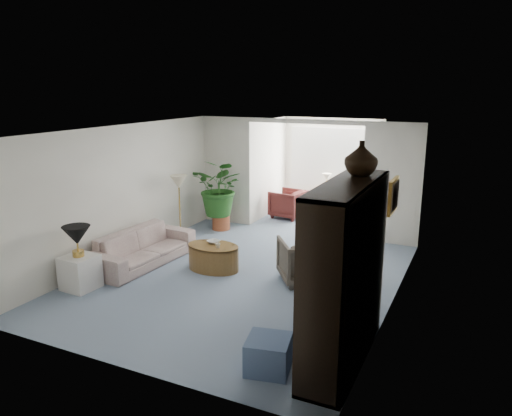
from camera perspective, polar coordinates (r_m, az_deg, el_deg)
The scene contains 26 objects.
floor at distance 8.38m, azimuth -1.77°, elevation -8.23°, with size 6.00×6.00×0.00m, color #8AA0B6.
sunroom_floor at distance 11.98m, azimuth 7.18°, elevation -1.40°, with size 2.60×2.60×0.00m, color #8AA0B6.
back_pier_left at distance 11.45m, azimuth -3.47°, elevation 4.38°, with size 1.20×0.12×2.50m, color white.
back_pier_right at distance 10.21m, azimuth 15.61°, elevation 2.68°, with size 1.20×0.12×2.50m, color white.
back_header at distance 10.53m, azimuth 5.68°, elevation 10.06°, with size 2.60×0.12×0.10m, color white.
window_pane at distance 12.70m, azimuth 8.92°, elevation 5.89°, with size 2.20×0.02×1.50m, color white.
window_blinds at distance 12.68m, azimuth 8.88°, elevation 5.88°, with size 2.20×0.02×1.50m, color white.
framed_picture at distance 7.03m, azimuth 15.88°, elevation 1.38°, with size 0.04×0.50×0.40m, color #ADA08A.
sofa at distance 9.17m, azimuth -13.10°, elevation -4.51°, with size 2.14×0.84×0.62m, color beige.
end_table at distance 8.37m, azimuth -19.92°, elevation -7.11°, with size 0.50×0.50×0.55m, color white.
table_lamp at distance 8.18m, azimuth -20.28°, elevation -3.02°, with size 0.44×0.44×0.30m, color black.
floor_lamp at distance 10.21m, azimuth -9.04°, elevation 3.04°, with size 0.36×0.36×0.28m, color #F9EFC6.
coffee_table at distance 8.72m, azimuth -5.01°, elevation -5.77°, with size 0.95×0.95×0.45m, color brown.
coffee_bowl at distance 8.75m, azimuth -5.00°, elevation -3.97°, with size 0.22×0.22×0.05m, color silver.
coffee_cup at distance 8.48m, azimuth -4.51°, elevation -4.43°, with size 0.09×0.09×0.08m, color beige.
wingback_chair at distance 8.19m, azimuth 5.69°, elevation -6.09°, with size 0.78×0.81×0.73m, color #686052.
side_table_dark at distance 8.28m, azimuth 10.98°, elevation -6.32°, with size 0.55×0.44×0.66m, color black.
entertainment_cabinet at distance 5.74m, azimuth 10.38°, elevation -7.69°, with size 0.52×1.94×2.16m, color black.
cabinet_urn at distance 5.88m, azimuth 12.22°, elevation 5.73°, with size 0.39×0.39×0.41m, color black.
ottoman at distance 5.83m, azimuth 1.47°, elevation -16.76°, with size 0.49×0.49×0.39m, color slate.
plant_pot at distance 11.12m, azimuth -4.11°, elevation -1.69°, with size 0.40×0.40×0.32m, color #AC5532.
house_plant at distance 10.92m, azimuth -4.19°, elevation 2.39°, with size 1.17×1.01×1.30m, color #265D1F.
sunroom_chair_blue at distance 11.62m, azimuth 10.65°, elevation -0.23°, with size 0.75×0.77×0.70m, color slate.
sunroom_chair_maroon at distance 12.07m, azimuth 3.75°, elevation 0.51°, with size 0.74×0.76×0.69m, color maroon.
sunroom_table at distance 12.54m, azimuth 8.20°, elevation 0.53°, with size 0.44×0.34×0.53m, color brown.
shelf_clutter at distance 5.59m, azimuth 9.88°, elevation -4.85°, with size 0.30×1.04×0.61m.
Camera 1 is at (3.54, -6.89, 3.19)m, focal length 34.14 mm.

